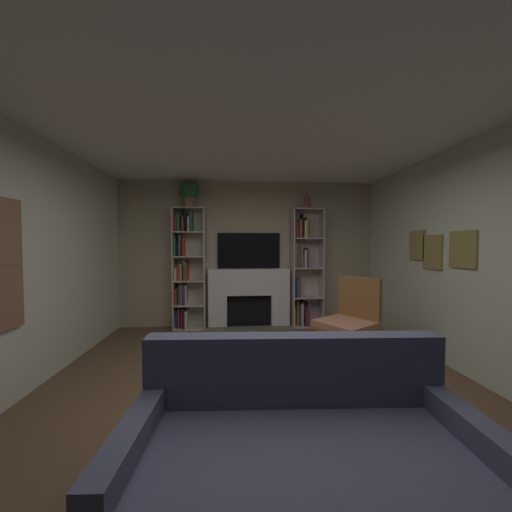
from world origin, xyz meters
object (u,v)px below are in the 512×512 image
tv (249,251)px  couch (303,459)px  bookshelf_left (186,269)px  potted_plant (189,192)px  coffee_table (281,383)px  armchair (350,318)px  fireplace (249,296)px  bookshelf_right (303,268)px  vase_with_flowers (307,201)px

tv → couch: bearing=-88.5°
bookshelf_left → couch: 3.98m
potted_plant → couch: potted_plant is taller
coffee_table → armchair: bearing=49.1°
coffee_table → fireplace: bearing=91.8°
bookshelf_right → couch: bearing=-103.8°
bookshelf_right → coffee_table: bearing=-107.2°
potted_plant → armchair: bearing=-35.2°
tv → coffee_table: size_ratio=1.15×
tv → bookshelf_right: bearing=-5.8°
fireplace → coffee_table: 2.97m
fireplace → couch: fireplace is taller
bookshelf_left → potted_plant: (0.07, -0.02, 1.38)m
bookshelf_left → bookshelf_right: (2.14, -0.01, 0.00)m
potted_plant → armchair: potted_plant is taller
tv → coffee_table: bearing=-88.2°
fireplace → bookshelf_right: bookshelf_right is taller
tv → bookshelf_left: size_ratio=0.53×
tv → couch: (0.10, -3.79, -1.12)m
potted_plant → coffee_table: (1.17, -2.93, -2.08)m
potted_plant → coffee_table: potted_plant is taller
potted_plant → couch: (1.17, -3.67, -2.16)m
fireplace → coffee_table: size_ratio=1.58×
bookshelf_left → vase_with_flowers: bearing=-0.6°
bookshelf_left → tv: bearing=4.9°
bookshelf_left → bookshelf_right: 2.14m
bookshelf_left → couch: (1.24, -3.70, -0.79)m
coffee_table → bookshelf_right: bearing=72.8°
bookshelf_right → potted_plant: (-2.08, -0.02, 1.38)m
vase_with_flowers → coffee_table: size_ratio=0.42×
couch → vase_with_flowers: bearing=75.1°
bookshelf_left → coffee_table: (1.23, -2.95, -0.70)m
tv → potted_plant: 1.50m
potted_plant → armchair: 3.39m
fireplace → vase_with_flowers: size_ratio=3.77×
couch → bookshelf_left: bearing=108.5°
fireplace → tv: size_ratio=1.37×
fireplace → armchair: (1.23, -1.65, -0.01)m
bookshelf_left → vase_with_flowers: (2.21, -0.02, 1.24)m
bookshelf_right → couch: (-0.91, -3.69, -0.79)m
potted_plant → fireplace: bearing=1.8°
bookshelf_left → coffee_table: bookshelf_left is taller
fireplace → coffee_table: bearing=-88.2°
armchair → fireplace: bearing=126.6°
bookshelf_left → coffee_table: 3.27m
vase_with_flowers → bookshelf_left: bearing=179.4°
bookshelf_right → armchair: (0.22, -1.64, -0.52)m
tv → vase_with_flowers: (1.07, -0.12, 0.91)m
potted_plant → couch: size_ratio=0.24×
fireplace → vase_with_flowers: (1.07, -0.03, 1.74)m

